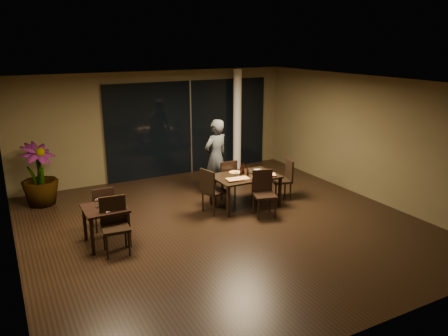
% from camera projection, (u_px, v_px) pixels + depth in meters
% --- Properties ---
extents(ground, '(8.00, 8.00, 0.00)m').
position_uv_depth(ground, '(224.00, 225.00, 9.32)').
color(ground, black).
rests_on(ground, ground).
extents(wall_back, '(8.00, 0.10, 3.00)m').
position_uv_depth(wall_back, '(157.00, 125.00, 12.33)').
color(wall_back, '#4E4429').
rests_on(wall_back, ground).
extents(wall_front, '(8.00, 0.10, 3.00)m').
position_uv_depth(wall_front, '(375.00, 231.00, 5.47)').
color(wall_front, '#4E4429').
rests_on(wall_front, ground).
extents(wall_left, '(0.10, 8.00, 3.00)m').
position_uv_depth(wall_left, '(3.00, 188.00, 7.07)').
color(wall_left, '#4E4429').
rests_on(wall_left, ground).
extents(wall_right, '(0.10, 8.00, 3.00)m').
position_uv_depth(wall_right, '(369.00, 138.00, 10.72)').
color(wall_right, '#4E4429').
rests_on(wall_right, ground).
extents(ceiling, '(8.00, 8.00, 0.04)m').
position_uv_depth(ceiling, '(224.00, 82.00, 8.47)').
color(ceiling, silver).
rests_on(ceiling, wall_back).
extents(window_panel, '(5.00, 0.06, 2.70)m').
position_uv_depth(window_panel, '(190.00, 127.00, 12.75)').
color(window_panel, black).
rests_on(window_panel, ground).
extents(column, '(0.24, 0.24, 3.00)m').
position_uv_depth(column, '(237.00, 120.00, 13.07)').
color(column, white).
rests_on(column, ground).
extents(main_table, '(1.50, 1.00, 0.75)m').
position_uv_depth(main_table, '(245.00, 178.00, 10.26)').
color(main_table, black).
rests_on(main_table, ground).
extents(side_table, '(0.80, 0.80, 0.75)m').
position_uv_depth(side_table, '(105.00, 214.00, 8.32)').
color(side_table, black).
rests_on(side_table, ground).
extents(chair_main_far, '(0.46, 0.46, 0.98)m').
position_uv_depth(chair_main_far, '(227.00, 177.00, 10.78)').
color(chair_main_far, black).
rests_on(chair_main_far, ground).
extents(chair_main_near, '(0.58, 0.58, 1.02)m').
position_uv_depth(chair_main_near, '(264.00, 191.00, 9.75)').
color(chair_main_near, black).
rests_on(chair_main_near, ground).
extents(chair_main_left, '(0.58, 0.58, 1.04)m').
position_uv_depth(chair_main_left, '(212.00, 189.00, 9.84)').
color(chair_main_left, black).
rests_on(chair_main_left, ground).
extents(chair_main_right, '(0.57, 0.57, 1.00)m').
position_uv_depth(chair_main_right, '(284.00, 177.00, 10.76)').
color(chair_main_right, black).
rests_on(chair_main_right, ground).
extents(chair_side_far, '(0.44, 0.44, 0.95)m').
position_uv_depth(chair_side_far, '(103.00, 206.00, 8.95)').
color(chair_side_far, black).
rests_on(chair_side_far, ground).
extents(chair_side_near, '(0.53, 0.53, 1.05)m').
position_uv_depth(chair_side_near, '(115.00, 222.00, 8.04)').
color(chair_side_near, black).
rests_on(chair_side_near, ground).
extents(diner, '(0.75, 0.60, 1.93)m').
position_uv_depth(diner, '(216.00, 157.00, 11.00)').
color(diner, '#2A2C2E').
rests_on(diner, ground).
extents(potted_plant, '(1.15, 1.15, 1.50)m').
position_uv_depth(potted_plant, '(39.00, 175.00, 10.28)').
color(potted_plant, '#204818').
rests_on(potted_plant, ground).
extents(pizza_board_left, '(0.56, 0.36, 0.01)m').
position_uv_depth(pizza_board_left, '(238.00, 180.00, 9.90)').
color(pizza_board_left, '#4F2E19').
rests_on(pizza_board_left, main_table).
extents(pizza_board_right, '(0.55, 0.36, 0.01)m').
position_uv_depth(pizza_board_right, '(265.00, 175.00, 10.22)').
color(pizza_board_right, '#4C3018').
rests_on(pizza_board_right, main_table).
extents(oblong_pizza_left, '(0.51, 0.29, 0.02)m').
position_uv_depth(oblong_pizza_left, '(238.00, 179.00, 9.89)').
color(oblong_pizza_left, maroon).
rests_on(oblong_pizza_left, pizza_board_left).
extents(oblong_pizza_right, '(0.51, 0.41, 0.02)m').
position_uv_depth(oblong_pizza_right, '(265.00, 175.00, 10.21)').
color(oblong_pizza_right, maroon).
rests_on(oblong_pizza_right, pizza_board_right).
extents(round_pizza, '(0.27, 0.27, 0.01)m').
position_uv_depth(round_pizza, '(235.00, 172.00, 10.45)').
color(round_pizza, '#AE3813').
rests_on(round_pizza, main_table).
extents(bottle_a, '(0.06, 0.06, 0.28)m').
position_uv_depth(bottle_a, '(241.00, 169.00, 10.23)').
color(bottle_a, black).
rests_on(bottle_a, main_table).
extents(bottle_b, '(0.05, 0.05, 0.25)m').
position_uv_depth(bottle_b, '(248.00, 170.00, 10.22)').
color(bottle_b, black).
rests_on(bottle_b, main_table).
extents(bottle_c, '(0.06, 0.06, 0.29)m').
position_uv_depth(bottle_c, '(243.00, 168.00, 10.30)').
color(bottle_c, black).
rests_on(bottle_c, main_table).
extents(tumbler_left, '(0.07, 0.07, 0.08)m').
position_uv_depth(tumbler_left, '(236.00, 174.00, 10.18)').
color(tumbler_left, white).
rests_on(tumbler_left, main_table).
extents(tumbler_right, '(0.08, 0.08, 0.10)m').
position_uv_depth(tumbler_right, '(251.00, 171.00, 10.38)').
color(tumbler_right, white).
rests_on(tumbler_right, main_table).
extents(napkin_near, '(0.19, 0.13, 0.01)m').
position_uv_depth(napkin_near, '(268.00, 173.00, 10.40)').
color(napkin_near, white).
rests_on(napkin_near, main_table).
extents(napkin_far, '(0.20, 0.15, 0.01)m').
position_uv_depth(napkin_far, '(258.00, 170.00, 10.66)').
color(napkin_far, silver).
rests_on(napkin_far, main_table).
extents(wine_glass_a, '(0.08, 0.08, 0.17)m').
position_uv_depth(wine_glass_a, '(97.00, 203.00, 8.25)').
color(wine_glass_a, white).
rests_on(wine_glass_a, side_table).
extents(wine_glass_b, '(0.08, 0.08, 0.18)m').
position_uv_depth(wine_glass_b, '(111.00, 203.00, 8.28)').
color(wine_glass_b, white).
rests_on(wine_glass_b, side_table).
extents(side_napkin, '(0.21, 0.17, 0.01)m').
position_uv_depth(side_napkin, '(109.00, 211.00, 8.11)').
color(side_napkin, white).
rests_on(side_napkin, side_table).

